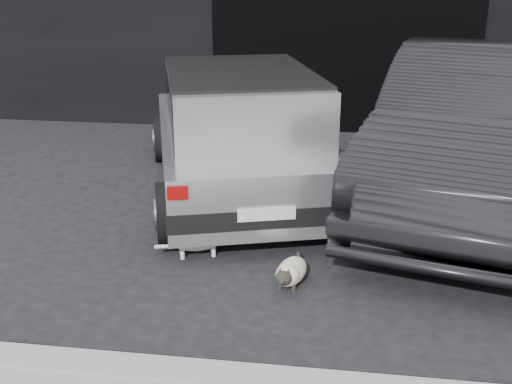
# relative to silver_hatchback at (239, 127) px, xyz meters

# --- Properties ---
(ground) EXTENTS (80.00, 80.00, 0.00)m
(ground) POSITION_rel_silver_hatchback_xyz_m (0.09, -0.96, -0.77)
(ground) COLOR black
(ground) RESTS_ON ground
(garage_opening) EXTENTS (4.00, 0.10, 2.60)m
(garage_opening) POSITION_rel_silver_hatchback_xyz_m (1.09, 3.03, 0.53)
(garage_opening) COLOR black
(garage_opening) RESTS_ON ground
(silver_hatchback) EXTENTS (2.77, 4.17, 1.42)m
(silver_hatchback) POSITION_rel_silver_hatchback_xyz_m (0.00, 0.00, 0.00)
(silver_hatchback) COLOR #B2B4B7
(silver_hatchback) RESTS_ON ground
(second_car) EXTENTS (3.00, 5.35, 1.67)m
(second_car) POSITION_rel_silver_hatchback_xyz_m (2.55, 0.07, 0.06)
(second_car) COLOR black
(second_car) RESTS_ON ground
(cat_siamese) EXTENTS (0.31, 0.68, 0.24)m
(cat_siamese) POSITION_rel_silver_hatchback_xyz_m (0.78, -2.14, -0.67)
(cat_siamese) COLOR beige
(cat_siamese) RESTS_ON ground
(cat_white) EXTENTS (0.66, 0.37, 0.33)m
(cat_white) POSITION_rel_silver_hatchback_xyz_m (-0.06, -1.68, -0.61)
(cat_white) COLOR white
(cat_white) RESTS_ON ground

